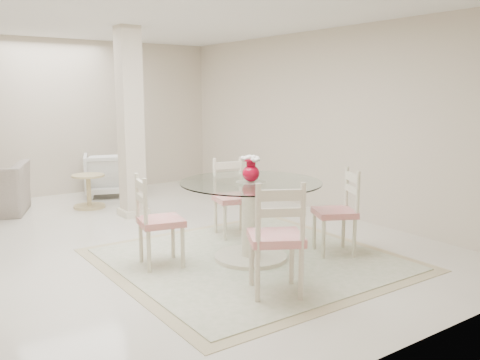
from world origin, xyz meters
TOP-DOWN VIEW (x-y plane):
  - ground at (0.00, 0.00)m, footprint 7.00×7.00m
  - room_shell at (0.00, 0.00)m, footprint 6.02×7.02m
  - column at (0.50, 1.30)m, footprint 0.30×0.30m
  - area_rug at (0.71, -1.33)m, footprint 2.92×2.92m
  - dining_table at (0.71, -1.33)m, footprint 1.49×1.49m
  - red_vase at (0.71, -1.33)m, footprint 0.21×0.20m
  - dining_chair_east at (1.65, -1.73)m, footprint 0.57×0.57m
  - dining_chair_north at (1.10, -0.39)m, footprint 0.52×0.52m
  - dining_chair_west at (-0.23, -0.95)m, footprint 0.50×0.50m
  - dining_chair_south at (0.30, -2.27)m, footprint 0.63×0.63m
  - armchair_white at (0.75, 2.93)m, footprint 1.03×1.04m
  - side_table at (0.13, 2.17)m, footprint 0.50×0.50m

SIDE VIEW (x-z plane):
  - ground at x=0.00m, z-range 0.00..0.00m
  - area_rug at x=0.71m, z-range 0.00..0.02m
  - side_table at x=0.13m, z-range -0.02..0.51m
  - armchair_white at x=0.75m, z-range 0.00..0.75m
  - dining_table at x=0.71m, z-range 0.01..0.87m
  - dining_chair_east at x=1.65m, z-range 0.03..1.09m
  - dining_chair_west at x=-0.23m, z-range 0.03..1.09m
  - dining_chair_north at x=1.10m, z-range 0.03..1.10m
  - dining_chair_south at x=0.30m, z-range 0.03..1.19m
  - red_vase at x=0.71m, z-range 0.86..1.14m
  - column at x=0.50m, z-range 0.00..2.70m
  - room_shell at x=0.00m, z-range 0.50..3.21m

